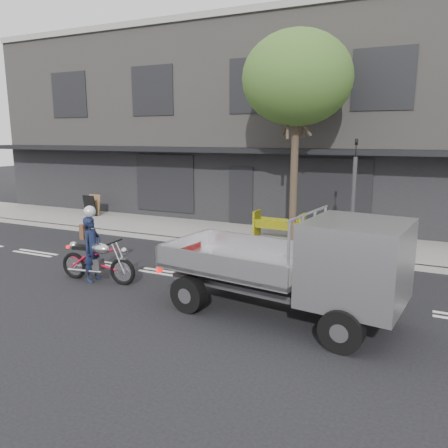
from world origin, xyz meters
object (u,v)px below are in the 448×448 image
motorcycle (97,260)px  construction_barrier (277,226)px  street_tree (297,79)px  flatbed_ute (332,264)px  sandwich_board (90,206)px  traffic_light_pole (353,204)px  rider (92,249)px

motorcycle → construction_barrier: size_ratio=1.24×
street_tree → construction_barrier: size_ratio=3.94×
flatbed_ute → motorcycle: bearing=-174.9°
flatbed_ute → street_tree: bearing=120.3°
motorcycle → sandwich_board: motorcycle is taller
motorcycle → construction_barrier: (2.86, 5.46, 0.07)m
traffic_light_pole → rider: 7.27m
construction_barrier → sandwich_board: 8.79m
street_tree → motorcycle: size_ratio=3.17×
street_tree → rider: (-3.55, -5.47, -4.46)m
sandwich_board → motorcycle: bearing=-50.1°
street_tree → traffic_light_pole: street_tree is taller
traffic_light_pole → rider: bearing=-140.2°
motorcycle → traffic_light_pole: bearing=35.7°
traffic_light_pole → motorcycle: bearing=-139.4°
street_tree → rider: 7.90m
motorcycle → sandwich_board: bearing=128.1°
street_tree → motorcycle: street_tree is taller
street_tree → sandwich_board: (-9.28, 0.86, -4.67)m
motorcycle → flatbed_ute: (5.80, -0.24, 0.69)m
traffic_light_pole → sandwich_board: 11.46m
rider → street_tree: bearing=-37.8°
motorcycle → flatbed_ute: flatbed_ute is taller
flatbed_ute → sandwich_board: (-11.68, 6.57, -0.65)m
flatbed_ute → construction_barrier: bearing=124.7°
rider → construction_barrier: rider is taller
flatbed_ute → sandwich_board: bearing=158.1°
construction_barrier → sandwich_board: (-8.75, 0.87, -0.02)m
motorcycle → sandwich_board: size_ratio=2.32×
street_tree → flatbed_ute: street_tree is taller
rider → sandwich_board: rider is taller
flatbed_ute → rider: bearing=-174.8°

